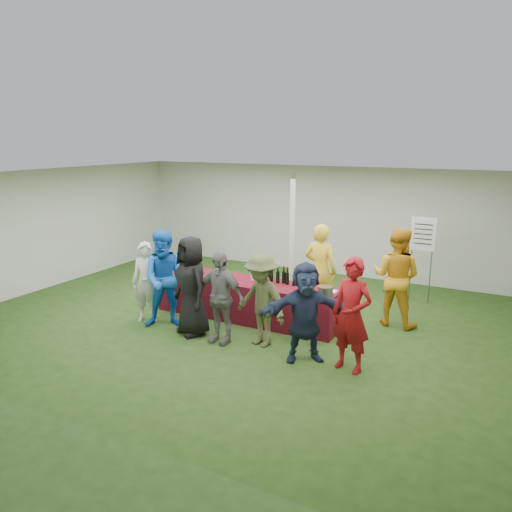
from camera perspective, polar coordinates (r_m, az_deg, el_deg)
The scene contains 18 objects.
ground at distance 9.56m, azimuth -1.70°, elevation -7.30°, with size 60.00×60.00×0.00m, color #284719.
tent at distance 10.00m, azimuth 4.14°, elevation 1.66°, with size 10.00×10.00×10.00m.
serving_table at distance 9.52m, azimuth -1.07°, elevation -5.00°, with size 3.60×0.80×0.75m, color maroon.
wine_bottles at distance 9.21m, azimuth 3.10°, elevation -2.42°, with size 0.84×0.13×0.32m.
wine_glasses at distance 9.42m, azimuth -4.46°, elevation -2.14°, with size 2.77×0.11×0.16m.
water_bottle at distance 9.41m, azimuth -0.39°, elevation -2.17°, with size 0.07×0.07×0.23m.
bar_towel at distance 8.81m, azimuth 8.41°, elevation -4.01°, with size 0.25×0.18×0.03m, color white.
dump_bucket at distance 8.54m, azimuth 7.91°, elevation -4.04°, with size 0.26×0.26×0.18m, color slate.
wine_list_sign at distance 10.81m, azimuth 18.52°, elevation 1.70°, with size 0.50×0.03×1.80m.
staff_pourer at distance 9.58m, azimuth 7.37°, elevation -1.67°, with size 0.66×0.43×1.81m, color yellow.
staff_back at distance 9.41m, azimuth 15.72°, elevation -2.29°, with size 0.89×0.69×1.83m, color orange.
customer_0 at distance 9.50m, azimuth -12.40°, elevation -2.94°, with size 0.55×0.36×1.51m, color silver.
customer_1 at distance 9.13m, azimuth -10.18°, elevation -2.59°, with size 0.87×0.68×1.80m, color blue.
customer_2 at distance 8.72m, azimuth -7.37°, elevation -3.39°, with size 0.86×0.56×1.75m, color black.
customer_3 at distance 8.36m, azimuth -4.15°, elevation -4.70°, with size 0.92×0.39×1.58m, color slate.
customer_4 at distance 8.21m, azimuth 0.61°, elevation -5.10°, with size 1.00×0.58×1.55m, color #4B502B.
customer_5 at distance 7.70m, azimuth 5.65°, elevation -6.41°, with size 1.45×0.46×1.56m, color #1E2944.
customer_6 at distance 7.44m, azimuth 10.86°, elevation -6.65°, with size 0.63×0.41×1.72m, color maroon.
Camera 1 is at (4.43, -7.77, 3.39)m, focal length 35.00 mm.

